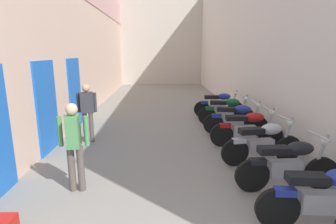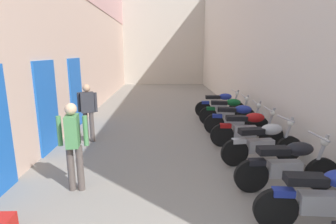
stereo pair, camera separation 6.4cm
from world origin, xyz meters
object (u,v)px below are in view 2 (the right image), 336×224
motorcycle_second (326,198)px  motorcycle_seventh (228,111)px  pedestrian_mid_alley (73,141)px  pedestrian_further_down (88,109)px  motorcycle_sixth (237,119)px  motorcycle_fourth (263,142)px  motorcycle_fifth (247,128)px  motorcycle_third (288,164)px  motorcycle_eighth (220,104)px

motorcycle_second → motorcycle_seventh: (-0.00, 5.34, 0.00)m
pedestrian_mid_alley → pedestrian_further_down: bearing=100.0°
pedestrian_further_down → motorcycle_second: bearing=-42.6°
motorcycle_sixth → pedestrian_mid_alley: bearing=-140.1°
motorcycle_sixth → motorcycle_fourth: bearing=-90.0°
motorcycle_fifth → motorcycle_second: bearing=-90.0°
motorcycle_seventh → motorcycle_sixth: bearing=-90.0°
motorcycle_second → motorcycle_fifth: bearing=90.0°
motorcycle_fourth → pedestrian_mid_alley: size_ratio=1.17×
motorcycle_second → pedestrian_mid_alley: (-3.69, 1.20, 0.42)m
motorcycle_third → pedestrian_further_down: size_ratio=1.18×
motorcycle_fifth → motorcycle_eighth: (0.00, 3.17, 0.00)m
motorcycle_third → pedestrian_mid_alley: (-3.69, 0.13, 0.42)m
motorcycle_fifth → motorcycle_sixth: 0.99m
motorcycle_second → motorcycle_sixth: 4.28m
motorcycle_fourth → motorcycle_fifth: bearing=90.0°
pedestrian_further_down → motorcycle_third: bearing=-33.5°
motorcycle_second → motorcycle_eighth: bearing=90.0°
motorcycle_fifth → motorcycle_seventh: size_ratio=1.00×
motorcycle_fourth → motorcycle_third: bearing=-90.0°
motorcycle_second → motorcycle_third: size_ratio=1.00×
motorcycle_fifth → pedestrian_mid_alley: 4.26m
motorcycle_fifth → motorcycle_eighth: same height
motorcycle_third → pedestrian_mid_alley: size_ratio=1.18×
motorcycle_seventh → motorcycle_fifth: bearing=-90.0°
motorcycle_fourth → motorcycle_eighth: bearing=90.0°
motorcycle_fifth → pedestrian_further_down: size_ratio=1.18×
motorcycle_sixth → pedestrian_mid_alley: pedestrian_mid_alley is taller
motorcycle_second → motorcycle_fourth: bearing=90.0°
motorcycle_second → motorcycle_fifth: (0.00, 3.29, 0.00)m
motorcycle_third → motorcycle_fifth: (-0.00, 2.22, 0.00)m
motorcycle_fourth → motorcycle_fifth: size_ratio=1.00×
motorcycle_second → pedestrian_further_down: (-4.15, 3.82, 0.42)m
motorcycle_second → pedestrian_further_down: bearing=137.4°
motorcycle_third → motorcycle_sixth: size_ratio=1.01×
motorcycle_third → motorcycle_eighth: bearing=90.0°
motorcycle_sixth → pedestrian_further_down: bearing=-173.6°
pedestrian_mid_alley → pedestrian_further_down: 2.66m
motorcycle_third → pedestrian_mid_alley: 3.71m
motorcycle_eighth → motorcycle_fifth: bearing=-90.0°
motorcycle_third → motorcycle_sixth: (-0.00, 3.21, 0.00)m
motorcycle_third → motorcycle_second: bearing=-90.0°
motorcycle_third → pedestrian_mid_alley: bearing=178.0°
motorcycle_sixth → pedestrian_further_down: 4.20m
motorcycle_seventh → motorcycle_eighth: same height
motorcycle_fifth → motorcycle_sixth: bearing=90.0°
motorcycle_third → motorcycle_eighth: size_ratio=1.00×
motorcycle_sixth → pedestrian_further_down: size_ratio=1.17×
motorcycle_eighth → motorcycle_seventh: bearing=-90.0°
motorcycle_second → motorcycle_third: 1.07m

